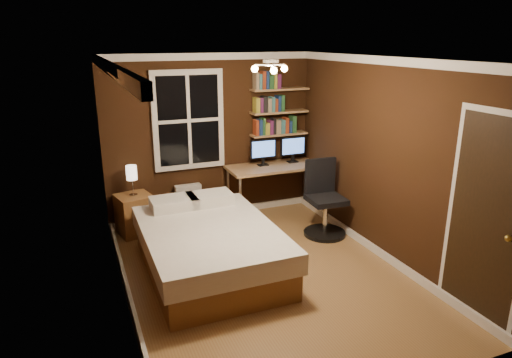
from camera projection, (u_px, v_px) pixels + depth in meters
name	position (u px, v px, depth m)	size (l,w,h in m)	color
floor	(266.00, 275.00, 5.43)	(4.20, 4.20, 0.00)	olive
wall_back	(211.00, 138.00, 6.91)	(3.20, 0.04, 2.50)	black
wall_left	(117.00, 193.00, 4.48)	(0.04, 4.20, 2.50)	black
wall_right	(385.00, 161.00, 5.63)	(0.04, 4.20, 2.50)	black
ceiling	(267.00, 59.00, 4.69)	(3.20, 4.20, 0.02)	white
window	(188.00, 120.00, 6.67)	(1.06, 0.06, 1.46)	silver
door	(484.00, 223.00, 4.33)	(0.03, 0.82, 2.05)	black
door_knob	(508.00, 238.00, 4.05)	(0.06, 0.06, 0.06)	gold
ceiling_fixture	(271.00, 69.00, 4.63)	(0.44, 0.44, 0.18)	beige
bookshelf_lower	(279.00, 134.00, 7.20)	(0.92, 0.22, 0.03)	#9A794A
books_row_lower	(279.00, 126.00, 7.16)	(0.66, 0.16, 0.23)	#95361B
bookshelf_middle	(279.00, 112.00, 7.09)	(0.92, 0.22, 0.03)	#9A794A
books_row_middle	(280.00, 104.00, 7.05)	(0.48, 0.16, 0.23)	navy
bookshelf_upper	(280.00, 89.00, 6.99)	(0.92, 0.22, 0.03)	#9A794A
books_row_upper	(280.00, 81.00, 6.95)	(0.42, 0.16, 0.23)	#26582E
bed	(209.00, 247.00, 5.46)	(1.51, 2.10, 0.71)	brown
nightstand	(135.00, 214.00, 6.53)	(0.46, 0.46, 0.57)	brown
bedside_lamp	(132.00, 181.00, 6.38)	(0.15, 0.15, 0.43)	beige
radiator	(189.00, 203.00, 6.95)	(0.39, 0.14, 0.58)	silver
desk	(281.00, 169.00, 7.13)	(1.70, 0.64, 0.81)	#9A794A
monitor_left	(263.00, 152.00, 7.03)	(0.42, 0.12, 0.41)	black
monitor_right	(293.00, 150.00, 7.21)	(0.42, 0.12, 0.41)	black
desk_lamp	(329.00, 149.00, 7.19)	(0.14, 0.32, 0.44)	silver
office_chair	(324.00, 206.00, 6.47)	(0.59, 0.59, 1.08)	black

